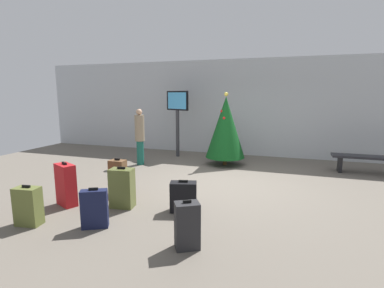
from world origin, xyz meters
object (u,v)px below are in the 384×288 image
suitcase_4 (187,226)px  suitcase_2 (94,209)px  holiday_tree (226,127)px  traveller_0 (140,135)px  suitcase_6 (28,206)px  waiting_bench (367,160)px  suitcase_3 (118,177)px  suitcase_0 (66,185)px  flight_info_kiosk (177,111)px  suitcase_1 (122,188)px  suitcase_5 (183,197)px

suitcase_4 → suitcase_2: bearing=175.5°
holiday_tree → traveller_0: size_ratio=1.29×
traveller_0 → suitcase_6: size_ratio=2.50×
waiting_bench → suitcase_2: (-4.87, -4.97, -0.06)m
suitcase_3 → suitcase_4: 2.62m
traveller_0 → suitcase_0: size_ratio=1.99×
suitcase_0 → flight_info_kiosk: bearing=85.2°
suitcase_4 → suitcase_6: size_ratio=1.04×
traveller_0 → waiting_bench: bearing=9.1°
suitcase_1 → suitcase_4: size_ratio=1.12×
suitcase_0 → suitcase_6: bearing=-88.0°
suitcase_5 → suitcase_2: bearing=-136.4°
waiting_bench → suitcase_0: (-5.98, -4.34, 0.03)m
traveller_0 → suitcase_5: (2.45, -2.93, -0.62)m
holiday_tree → suitcase_6: bearing=-113.2°
traveller_0 → flight_info_kiosk: bearing=66.4°
suitcase_0 → holiday_tree: bearing=62.1°
suitcase_3 → suitcase_5: (1.60, -0.40, -0.10)m
suitcase_0 → suitcase_4: bearing=-15.6°
holiday_tree → waiting_bench: bearing=3.2°
traveller_0 → suitcase_4: size_ratio=2.42×
flight_info_kiosk → suitcase_6: (-0.37, -5.69, -1.24)m
suitcase_5 → flight_info_kiosk: bearing=112.4°
suitcase_1 → suitcase_4: bearing=-31.6°
suitcase_5 → suitcase_6: size_ratio=0.88×
traveller_0 → suitcase_1: size_ratio=2.15×
flight_info_kiosk → waiting_bench: 5.72m
waiting_bench → suitcase_2: suitcase_2 is taller
traveller_0 → suitcase_6: bearing=-86.4°
flight_info_kiosk → suitcase_4: bearing=-67.6°
suitcase_0 → suitcase_4: 2.80m
holiday_tree → suitcase_5: (0.03, -3.71, -0.86)m
holiday_tree → suitcase_1: size_ratio=2.78×
holiday_tree → suitcase_5: size_ratio=3.69×
suitcase_0 → suitcase_2: bearing=-29.7°
suitcase_0 → waiting_bench: bearing=36.0°
flight_info_kiosk → suitcase_3: size_ratio=2.82×
holiday_tree → flight_info_kiosk: flight_info_kiosk is taller
suitcase_0 → suitcase_6: (0.03, -0.88, -0.09)m
traveller_0 → suitcase_1: bearing=-67.3°
traveller_0 → suitcase_3: 2.71m
suitcase_2 → suitcase_0: bearing=150.3°
suitcase_4 → suitcase_3: bearing=142.9°
waiting_bench → suitcase_6: 7.92m
holiday_tree → suitcase_4: bearing=-84.0°
waiting_bench → suitcase_4: 6.06m
holiday_tree → suitcase_1: 4.11m
traveller_0 → suitcase_2: (1.34, -3.98, -0.58)m
suitcase_4 → suitcase_5: suitcase_4 is taller
suitcase_1 → suitcase_5: (1.15, 0.17, -0.10)m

